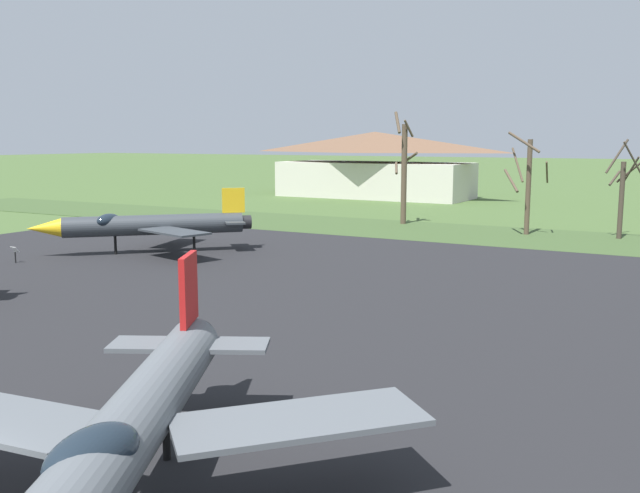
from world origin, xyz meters
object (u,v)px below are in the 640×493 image
Objects in this scene: jet_fighter_front_left at (127,431)px; jet_fighter_front_right at (147,225)px; info_placard_front_right at (15,253)px; visitor_building at (375,165)px.

jet_fighter_front_left is 34.54m from jet_fighter_front_right.
jet_fighter_front_right is 8.30m from info_placard_front_right.
jet_fighter_front_left reaches higher than info_placard_front_right.
info_placard_front_right is at bearing -123.57° from jet_fighter_front_right.
info_placard_front_right is (-27.56, 18.92, -1.33)m from jet_fighter_front_left.
visitor_building is (-28.96, 76.13, 2.26)m from jet_fighter_front_left.
jet_fighter_front_left is 81.49m from visitor_building.
jet_fighter_front_left is 33.45m from info_placard_front_right.
jet_fighter_front_left is at bearing -34.48° from info_placard_front_right.
visitor_building is at bearing 110.83° from jet_fighter_front_left.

